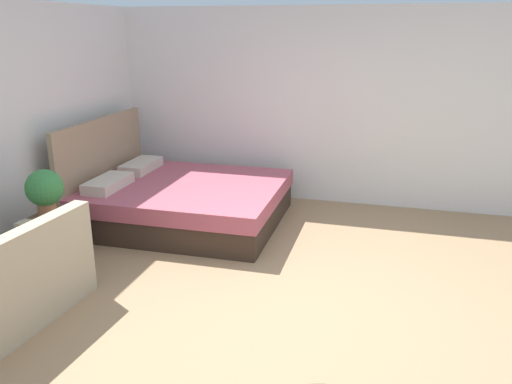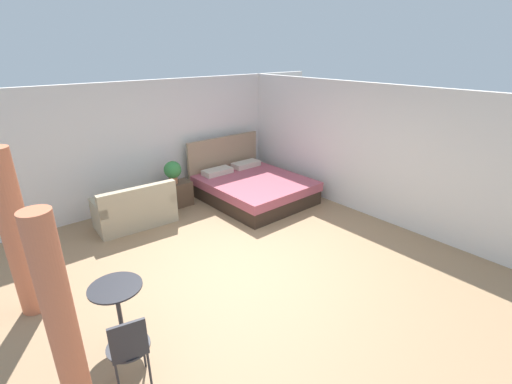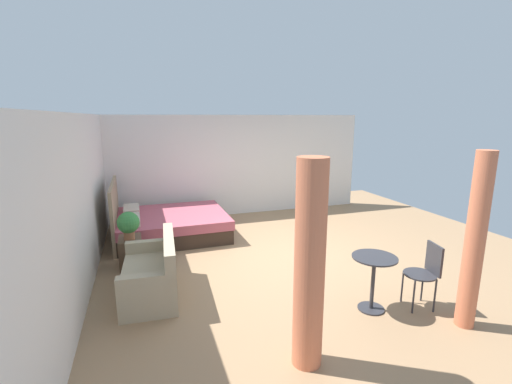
{
  "view_description": "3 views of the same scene",
  "coord_description": "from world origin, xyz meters",
  "px_view_note": "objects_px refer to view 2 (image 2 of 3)",
  "views": [
    {
      "loc": [
        -3.79,
        -0.5,
        2.26
      ],
      "look_at": [
        0.41,
        0.67,
        0.88
      ],
      "focal_mm": 36.27,
      "sensor_mm": 36.0,
      "label": 1
    },
    {
      "loc": [
        -3.04,
        -3.79,
        3.13
      ],
      "look_at": [
        0.79,
        0.76,
        0.76
      ],
      "focal_mm": 25.49,
      "sensor_mm": 36.0,
      "label": 2
    },
    {
      "loc": [
        -5.62,
        2.44,
        2.49
      ],
      "look_at": [
        0.5,
        0.41,
        1.1
      ],
      "focal_mm": 24.55,
      "sensor_mm": 36.0,
      "label": 3
    }
  ],
  "objects_px": {
    "couch": "(136,211)",
    "potted_plant": "(173,171)",
    "nightstand": "(179,194)",
    "bed": "(252,187)",
    "cafe_chair_near_window": "(129,346)",
    "balcony_table": "(118,304)"
  },
  "relations": [
    {
      "from": "couch",
      "to": "cafe_chair_near_window",
      "type": "xyz_separation_m",
      "value": [
        -1.48,
        -3.41,
        0.24
      ]
    },
    {
      "from": "bed",
      "to": "cafe_chair_near_window",
      "type": "distance_m",
      "value": 4.98
    },
    {
      "from": "nightstand",
      "to": "cafe_chair_near_window",
      "type": "distance_m",
      "value": 4.53
    },
    {
      "from": "nightstand",
      "to": "balcony_table",
      "type": "bearing_deg",
      "value": -128.52
    },
    {
      "from": "bed",
      "to": "couch",
      "type": "relative_size",
      "value": 1.58
    },
    {
      "from": "nightstand",
      "to": "bed",
      "type": "bearing_deg",
      "value": -27.26
    },
    {
      "from": "potted_plant",
      "to": "balcony_table",
      "type": "bearing_deg",
      "value": -127.35
    },
    {
      "from": "bed",
      "to": "balcony_table",
      "type": "height_order",
      "value": "bed"
    },
    {
      "from": "couch",
      "to": "potted_plant",
      "type": "bearing_deg",
      "value": 17.65
    },
    {
      "from": "nightstand",
      "to": "couch",
      "type": "bearing_deg",
      "value": -163.84
    },
    {
      "from": "couch",
      "to": "balcony_table",
      "type": "bearing_deg",
      "value": -116.06
    },
    {
      "from": "nightstand",
      "to": "cafe_chair_near_window",
      "type": "bearing_deg",
      "value": -124.53
    },
    {
      "from": "balcony_table",
      "to": "potted_plant",
      "type": "bearing_deg",
      "value": 52.65
    },
    {
      "from": "nightstand",
      "to": "potted_plant",
      "type": "relative_size",
      "value": 1.1
    },
    {
      "from": "nightstand",
      "to": "potted_plant",
      "type": "xyz_separation_m",
      "value": [
        -0.1,
        -0.0,
        0.53
      ]
    },
    {
      "from": "potted_plant",
      "to": "cafe_chair_near_window",
      "type": "xyz_separation_m",
      "value": [
        -2.46,
        -3.72,
        -0.26
      ]
    },
    {
      "from": "couch",
      "to": "bed",
      "type": "bearing_deg",
      "value": -9.4
    },
    {
      "from": "potted_plant",
      "to": "nightstand",
      "type": "bearing_deg",
      "value": 0.61
    },
    {
      "from": "couch",
      "to": "potted_plant",
      "type": "relative_size",
      "value": 3.06
    },
    {
      "from": "bed",
      "to": "cafe_chair_near_window",
      "type": "relative_size",
      "value": 2.6
    },
    {
      "from": "couch",
      "to": "balcony_table",
      "type": "xyz_separation_m",
      "value": [
        -1.33,
        -2.71,
        0.22
      ]
    },
    {
      "from": "balcony_table",
      "to": "cafe_chair_near_window",
      "type": "relative_size",
      "value": 0.84
    }
  ]
}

